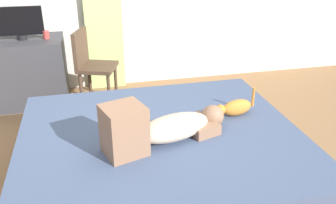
% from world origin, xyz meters
% --- Properties ---
extents(ground_plane, '(16.00, 16.00, 0.00)m').
position_xyz_m(ground_plane, '(0.00, 0.00, 0.00)').
color(ground_plane, olive).
extents(bed, '(2.10, 1.84, 0.45)m').
position_xyz_m(bed, '(0.05, 0.03, 0.22)').
color(bed, '#997A56').
rests_on(bed, ground).
extents(person_lying, '(0.93, 0.50, 0.34)m').
position_xyz_m(person_lying, '(0.03, -0.09, 0.56)').
color(person_lying, '#CCB299').
rests_on(person_lying, bed).
extents(cat, '(0.35, 0.16, 0.21)m').
position_xyz_m(cat, '(0.68, 0.18, 0.51)').
color(cat, '#C67A2D').
rests_on(cat, bed).
extents(desk, '(0.90, 0.56, 0.74)m').
position_xyz_m(desk, '(-1.12, 1.84, 0.37)').
color(desk, '#38383D').
rests_on(desk, ground).
extents(tv_monitor, '(0.48, 0.10, 0.35)m').
position_xyz_m(tv_monitor, '(-1.09, 1.84, 0.92)').
color(tv_monitor, black).
rests_on(tv_monitor, desk).
extents(cup, '(0.07, 0.07, 0.08)m').
position_xyz_m(cup, '(-0.83, 1.82, 0.78)').
color(cup, '#B23D38').
rests_on(cup, desk).
extents(chair_by_desk, '(0.48, 0.48, 0.86)m').
position_xyz_m(chair_by_desk, '(-0.39, 1.59, 0.51)').
color(chair_by_desk, '#4C3828').
rests_on(chair_by_desk, ground).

